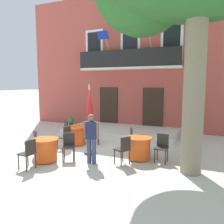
% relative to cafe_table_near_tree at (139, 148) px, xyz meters
% --- Properties ---
extents(ground_plane, '(120.00, 120.00, 0.00)m').
position_rel_cafe_table_near_tree_xyz_m(ground_plane, '(-2.24, -0.14, -0.39)').
color(ground_plane, silver).
extents(building_facade, '(13.00, 5.09, 7.50)m').
position_rel_cafe_table_near_tree_xyz_m(building_facade, '(-2.06, 6.85, 3.36)').
color(building_facade, '#B24C42').
rests_on(building_facade, ground).
extents(entrance_step_platform, '(5.64, 2.69, 0.25)m').
position_rel_cafe_table_near_tree_xyz_m(entrance_step_platform, '(-2.06, 3.52, -0.27)').
color(entrance_step_platform, silver).
rests_on(entrance_step_platform, ground).
extents(cafe_table_near_tree, '(0.86, 0.86, 0.76)m').
position_rel_cafe_table_near_tree_xyz_m(cafe_table_near_tree, '(0.00, 0.00, 0.00)').
color(cafe_table_near_tree, '#EA561E').
rests_on(cafe_table_near_tree, ground).
extents(cafe_chair_near_tree_0, '(0.41, 0.41, 0.91)m').
position_rel_cafe_table_near_tree_xyz_m(cafe_chair_near_tree_0, '(0.75, 0.06, 0.14)').
color(cafe_chair_near_tree_0, '#2D2823').
rests_on(cafe_chair_near_tree_0, ground).
extents(cafe_chair_near_tree_1, '(0.53, 0.53, 0.91)m').
position_rel_cafe_table_near_tree_xyz_m(cafe_chair_near_tree_1, '(-0.39, 0.64, 0.14)').
color(cafe_chair_near_tree_1, '#2D2823').
rests_on(cafe_chair_near_tree_1, ground).
extents(cafe_chair_near_tree_2, '(0.54, 0.54, 0.91)m').
position_rel_cafe_table_near_tree_xyz_m(cafe_chair_near_tree_2, '(-0.30, -0.69, 0.14)').
color(cafe_chair_near_tree_2, '#2D2823').
rests_on(cafe_chair_near_tree_2, ground).
extents(cafe_table_middle, '(0.86, 0.86, 0.76)m').
position_rel_cafe_table_near_tree_xyz_m(cafe_table_middle, '(-2.74, -1.46, 0.00)').
color(cafe_table_middle, '#EA561E').
rests_on(cafe_table_middle, ground).
extents(cafe_chair_middle_0, '(0.56, 0.56, 0.91)m').
position_rel_cafe_table_near_tree_xyz_m(cafe_chair_middle_0, '(-3.38, -1.07, 0.14)').
color(cafe_chair_middle_0, '#2D2823').
rests_on(cafe_chair_middle_0, ground).
extents(cafe_chair_middle_1, '(0.44, 0.44, 0.91)m').
position_rel_cafe_table_near_tree_xyz_m(cafe_chair_middle_1, '(-2.74, -2.22, 0.14)').
color(cafe_chair_middle_1, '#2D2823').
rests_on(cafe_chair_middle_1, ground).
extents(cafe_chair_middle_2, '(0.54, 0.54, 0.91)m').
position_rel_cafe_table_near_tree_xyz_m(cafe_chair_middle_2, '(-2.12, -1.04, 0.14)').
color(cafe_chair_middle_2, '#2D2823').
rests_on(cafe_chair_middle_2, ground).
extents(cafe_table_front, '(0.86, 0.86, 0.76)m').
position_rel_cafe_table_near_tree_xyz_m(cafe_table_front, '(-2.96, 0.72, 0.00)').
color(cafe_table_front, '#EA561E').
rests_on(cafe_table_front, ground).
extents(cafe_chair_front_0, '(0.45, 0.45, 0.91)m').
position_rel_cafe_table_near_tree_xyz_m(cafe_chair_front_0, '(-2.98, -0.03, 0.14)').
color(cafe_chair_front_0, '#2D2823').
rests_on(cafe_chair_front_0, ground).
extents(cafe_chair_front_1, '(0.55, 0.55, 0.91)m').
position_rel_cafe_table_near_tree_xyz_m(cafe_chair_front_1, '(-2.34, 1.16, 0.14)').
color(cafe_chair_front_1, '#2D2823').
rests_on(cafe_chair_front_1, ground).
extents(cafe_chair_front_2, '(0.56, 0.56, 0.91)m').
position_rel_cafe_table_near_tree_xyz_m(cafe_chair_front_2, '(-3.60, 1.10, 0.14)').
color(cafe_chair_front_2, '#2D2823').
rests_on(cafe_chair_front_2, ground).
extents(cafe_umbrella, '(0.44, 0.44, 2.55)m').
position_rel_cafe_table_near_tree_xyz_m(cafe_umbrella, '(-1.82, -0.14, 1.27)').
color(cafe_umbrella, '#997A56').
rests_on(cafe_umbrella, ground).
extents(ground_planter_left, '(0.35, 0.35, 0.66)m').
position_rel_cafe_table_near_tree_xyz_m(ground_planter_left, '(-5.23, 3.71, -0.03)').
color(ground_planter_left, '#47423D').
rests_on(ground_planter_left, ground).
extents(ground_planter_right, '(0.40, 0.40, 0.54)m').
position_rel_cafe_table_near_tree_xyz_m(ground_planter_right, '(1.11, 3.52, -0.09)').
color(ground_planter_right, slate).
rests_on(ground_planter_right, ground).
extents(pedestrian_near_entrance, '(0.53, 0.32, 1.60)m').
position_rel_cafe_table_near_tree_xyz_m(pedestrian_near_entrance, '(-1.27, -1.02, 0.51)').
color(pedestrian_near_entrance, '#384260').
rests_on(pedestrian_near_entrance, ground).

